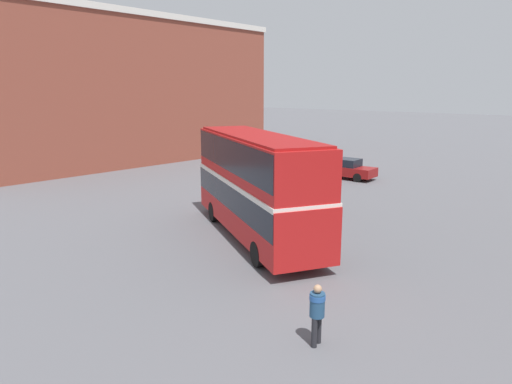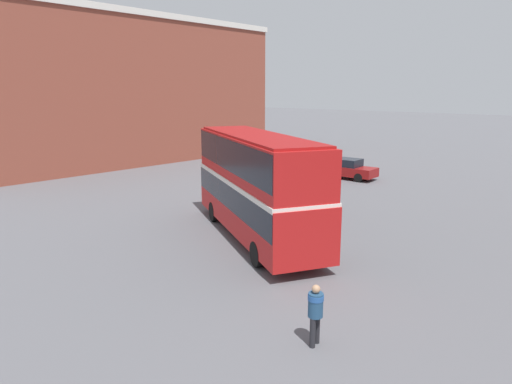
{
  "view_description": "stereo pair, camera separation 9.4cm",
  "coord_description": "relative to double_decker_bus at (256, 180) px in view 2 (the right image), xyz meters",
  "views": [
    {
      "loc": [
        11.67,
        -14.89,
        6.4
      ],
      "look_at": [
        -1.57,
        -0.57,
        2.06
      ],
      "focal_mm": 32.0,
      "sensor_mm": 36.0,
      "label": 1
    },
    {
      "loc": [
        11.74,
        -14.83,
        6.4
      ],
      "look_at": [
        -1.57,
        -0.57,
        2.06
      ],
      "focal_mm": 32.0,
      "sensor_mm": 36.0,
      "label": 2
    }
  ],
  "objects": [
    {
      "name": "ground_plane",
      "position": [
        1.56,
        0.57,
        -2.62
      ],
      "size": [
        240.0,
        240.0,
        0.0
      ],
      "primitive_type": "plane",
      "color": "#5B5B60"
    },
    {
      "name": "building_row_left",
      "position": [
        -25.38,
        8.77,
        3.82
      ],
      "size": [
        10.82,
        28.74,
        12.86
      ],
      "color": "brown",
      "rests_on": "ground_plane"
    },
    {
      "name": "double_decker_bus",
      "position": [
        0.0,
        0.0,
        0.0
      ],
      "size": [
        10.41,
        7.03,
        4.58
      ],
      "rotation": [
        0.0,
        0.0,
        -0.48
      ],
      "color": "red",
      "rests_on": "ground_plane"
    },
    {
      "name": "pedestrian_foreground",
      "position": [
        7.17,
        -5.47,
        -1.61
      ],
      "size": [
        0.47,
        0.47,
        1.66
      ],
      "rotation": [
        0.0,
        0.0,
        3.31
      ],
      "color": "#232328",
      "rests_on": "ground_plane"
    },
    {
      "name": "parked_car_kerb_near",
      "position": [
        -4.62,
        14.82,
        -1.87
      ],
      "size": [
        4.45,
        2.05,
        1.49
      ],
      "rotation": [
        0.0,
        0.0,
        0.08
      ],
      "color": "maroon",
      "rests_on": "ground_plane"
    }
  ]
}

